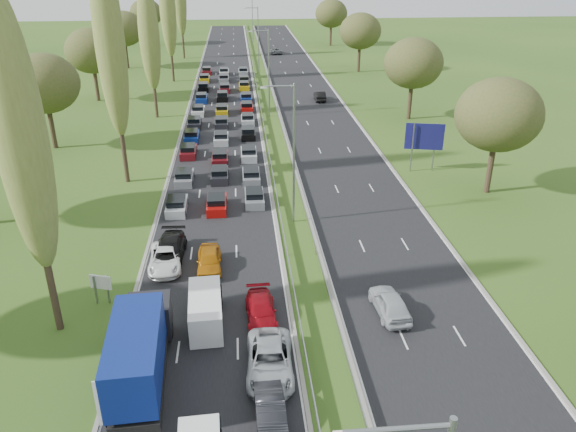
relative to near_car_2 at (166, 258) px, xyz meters
name	(u,v)px	position (x,y,z in m)	size (l,w,h in m)	color
ground	(269,113)	(10.23, 43.90, -0.72)	(260.00, 260.00, 0.00)	#2B4D18
near_carriageway	(223,110)	(3.48, 46.40, -0.72)	(10.50, 215.00, 0.04)	black
far_carriageway	(312,108)	(16.98, 46.40, -0.72)	(10.50, 215.00, 0.04)	black
central_reservation	(268,105)	(10.23, 46.40, -0.17)	(2.36, 215.00, 0.32)	gray
lamp_columns	(269,74)	(10.23, 41.90, 5.28)	(0.18, 140.18, 12.00)	gray
poplar_row	(135,37)	(-5.77, 32.07, 11.67)	(2.80, 127.80, 22.44)	#2D2116
woodland_left	(35,90)	(-16.27, 26.52, 6.96)	(8.00, 166.00, 11.10)	#2D2116
woodland_right	(433,75)	(29.73, 30.57, 6.96)	(8.00, 153.00, 11.10)	#2D2116
traffic_queue_fill	(222,115)	(3.48, 41.56, -0.28)	(8.98, 68.30, 0.80)	#B2B7BC
near_car_2	(166,258)	(0.00, 0.00, 0.00)	(2.32, 5.03, 1.40)	white
near_car_3	(169,250)	(0.17, 1.14, 0.09)	(2.20, 5.42, 1.57)	black
near_car_8	(209,260)	(3.25, -0.64, 0.05)	(1.76, 4.38, 1.49)	#B2690B
near_car_9	(271,413)	(6.81, -16.13, -0.01)	(1.45, 4.16, 1.37)	black
near_car_10	(270,361)	(7.00, -12.31, 0.07)	(2.55, 5.53, 1.54)	#A7ABB0
near_car_11	(261,311)	(6.75, -7.30, -0.03)	(1.86, 4.58, 1.33)	maroon
far_car_0	(390,303)	(15.05, -7.37, 0.07)	(1.81, 4.51, 1.54)	#ABAFB5
far_car_1	(320,96)	(18.74, 50.71, 0.04)	(1.57, 4.51, 1.48)	black
far_car_2	(276,51)	(15.05, 97.29, -0.01)	(2.28, 4.95, 1.38)	slate
blue_lorry	(140,349)	(0.05, -12.24, 1.30)	(2.57, 9.24, 3.90)	black
white_van_rear	(206,309)	(3.29, -7.29, 0.33)	(1.99, 5.07, 2.04)	white
info_sign	(101,285)	(-3.67, -4.45, 0.65)	(1.46, 0.53, 2.10)	gray
direction_sign	(424,139)	(25.13, 18.24, 2.85)	(3.92, 0.98, 5.20)	gray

